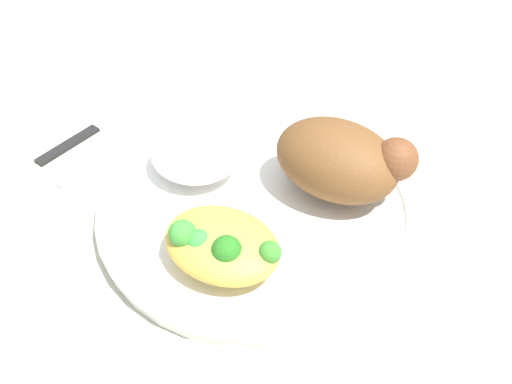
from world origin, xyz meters
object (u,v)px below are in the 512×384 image
Objects in this scene: rice_pile at (195,154)px; plate at (256,207)px; knife at (95,128)px; mac_cheese_with_broccoli at (221,244)px; fork at (118,147)px; roasted_chicken at (341,160)px.

plate is at bearing -6.36° from rice_pile.
plate is 1.59× the size of knife.
rice_pile is 0.86× the size of mac_cheese_with_broccoli.
fork is at bearing 177.64° from plate.
mac_cheese_with_broccoli is 0.26m from knife.
roasted_chicken is at bearing 6.94° from knife.
roasted_chicken is 0.14m from mac_cheese_with_broccoli.
rice_pile is at bearing -161.22° from roasted_chicken.
mac_cheese_with_broccoli reaches higher than fork.
fork is (-0.24, -0.05, -0.06)m from roasted_chicken.
rice_pile reaches higher than plate.
plate is 2.90× the size of mac_cheese_with_broccoli.
mac_cheese_with_broccoli is 0.73× the size of fork.
knife is at bearing 175.87° from rice_pile.
knife is at bearing 158.20° from mac_cheese_with_broccoli.
rice_pile is at bearing 173.64° from plate.
roasted_chicken reaches higher than fork.
fork is at bearing -169.02° from roasted_chicken.
plate is 0.18m from fork.
plate is 0.08m from mac_cheese_with_broccoli.
plate is 0.09m from roasted_chicken.
roasted_chicken reaches higher than knife.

